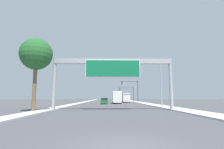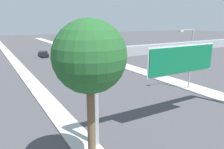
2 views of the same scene
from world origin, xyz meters
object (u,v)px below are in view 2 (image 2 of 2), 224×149
object	(u,v)px
car_mid_center	(43,54)
traffic_light_near_intersection	(96,40)
sign_gantry	(181,59)
street_lamp_right	(189,54)
car_near_left	(72,70)
palm_tree_foreground	(90,58)
truck_box_primary	(79,52)
traffic_light_mid_block	(78,41)
truck_box_secondary	(82,59)

from	to	relation	value
car_mid_center	traffic_light_near_intersection	bearing A→B (deg)	-56.32
sign_gantry	street_lamp_right	xyz separation A→B (m)	(8.27, 6.00, -1.07)
car_near_left	palm_tree_foreground	world-z (taller)	palm_tree_foreground
truck_box_primary	traffic_light_mid_block	bearing A→B (deg)	70.74
truck_box_secondary	traffic_light_near_intersection	bearing A→B (deg)	35.84
truck_box_secondary	truck_box_primary	bearing A→B (deg)	70.35
traffic_light_mid_block	palm_tree_foreground	xyz separation A→B (m)	(-16.37, -42.65, 3.32)
sign_gantry	car_near_left	distance (m)	22.97
traffic_light_near_intersection	car_mid_center	bearing A→B (deg)	123.68
car_near_left	street_lamp_right	distance (m)	19.58
car_near_left	car_mid_center	size ratio (longest dim) A/B	1.01
car_near_left	car_mid_center	xyz separation A→B (m)	(-0.00, 20.64, -0.01)
car_mid_center	palm_tree_foreground	bearing A→B (deg)	-99.99
truck_box_primary	street_lamp_right	bearing A→B (deg)	-84.30
car_near_left	sign_gantry	bearing A→B (deg)	-85.52
car_mid_center	truck_box_primary	size ratio (longest dim) A/B	0.52
truck_box_secondary	traffic_light_near_intersection	world-z (taller)	traffic_light_near_intersection
truck_box_primary	sign_gantry	bearing A→B (deg)	-98.24
sign_gantry	traffic_light_mid_block	xyz separation A→B (m)	(6.60, 40.10, -2.02)
traffic_light_near_intersection	traffic_light_mid_block	size ratio (longest dim) A/B	1.26
car_mid_center	street_lamp_right	world-z (taller)	street_lamp_right
truck_box_secondary	palm_tree_foreground	bearing A→B (deg)	-111.67
car_near_left	palm_tree_foreground	xyz separation A→B (m)	(-8.02, -24.88, 6.43)
truck_box_primary	street_lamp_right	distance (m)	30.55
car_near_left	palm_tree_foreground	size ratio (longest dim) A/B	0.50
truck_box_primary	traffic_light_mid_block	size ratio (longest dim) A/B	1.60
traffic_light_mid_block	street_lamp_right	distance (m)	34.15
truck_box_secondary	street_lamp_right	distance (m)	21.66
car_mid_center	street_lamp_right	distance (m)	38.51
sign_gantry	truck_box_primary	world-z (taller)	sign_gantry
car_near_left	traffic_light_near_intersection	size ratio (longest dim) A/B	0.67
sign_gantry	traffic_light_near_intersection	xyz separation A→B (m)	(6.83, 30.10, -1.12)
traffic_light_mid_block	truck_box_secondary	bearing A→B (deg)	-109.54
car_near_left	traffic_light_mid_block	size ratio (longest dim) A/B	0.84
car_mid_center	street_lamp_right	xyz separation A→B (m)	(10.02, -36.96, 4.06)
truck_box_primary	traffic_light_near_intersection	size ratio (longest dim) A/B	1.27
truck_box_primary	truck_box_secondary	distance (m)	10.41
truck_box_primary	truck_box_secondary	xyz separation A→B (m)	(-3.50, -9.80, 0.17)
palm_tree_foreground	street_lamp_right	size ratio (longest dim) A/B	1.15
car_near_left	traffic_light_mid_block	world-z (taller)	traffic_light_mid_block
truck_box_secondary	palm_tree_foreground	size ratio (longest dim) A/B	0.94
truck_box_secondary	traffic_light_mid_block	world-z (taller)	traffic_light_mid_block
palm_tree_foreground	traffic_light_mid_block	bearing A→B (deg)	69.01
truck_box_primary	traffic_light_near_intersection	distance (m)	7.08
traffic_light_near_intersection	sign_gantry	bearing A→B (deg)	-102.78
truck_box_secondary	car_mid_center	bearing A→B (deg)	101.95
truck_box_secondary	traffic_light_mid_block	xyz separation A→B (m)	(4.85, 13.67, 2.10)
truck_box_primary	car_mid_center	bearing A→B (deg)	136.11
sign_gantry	car_near_left	xyz separation A→B (m)	(-1.75, 22.33, -5.13)
sign_gantry	truck_box_secondary	distance (m)	26.81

